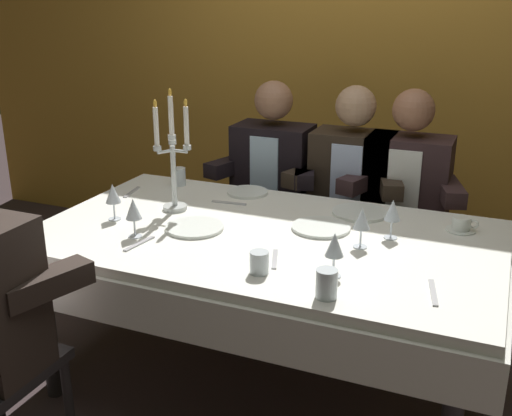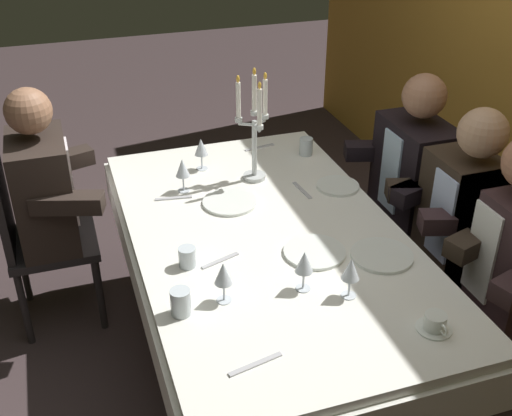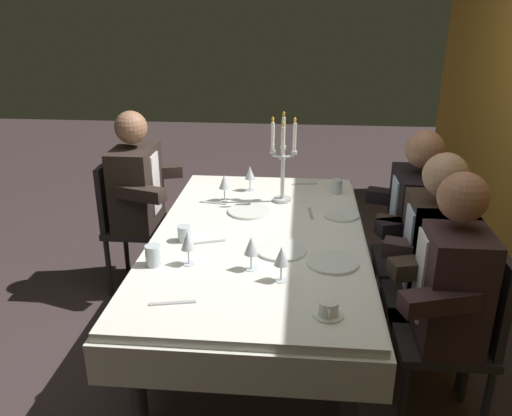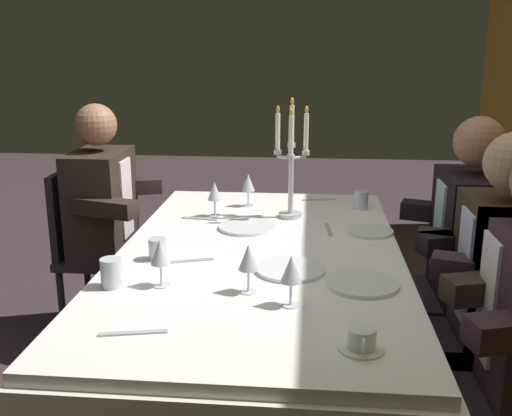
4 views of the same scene
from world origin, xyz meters
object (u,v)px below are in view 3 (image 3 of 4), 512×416
object	(u,v)px
dining_table	(259,253)
coffee_cup_0	(329,309)
dinner_plate_1	(281,250)
wine_glass_1	(281,257)
wine_glass_3	(251,247)
water_tumbler_1	(184,233)
dinner_plate_0	(341,215)
wine_glass_0	(250,173)
dinner_plate_2	(249,211)
wine_glass_2	(188,242)
candelabra	(283,163)
seated_diner_2	(436,253)
water_tumbler_0	(153,255)
seated_diner_0	(135,186)
wine_glass_4	(224,183)
water_tumbler_2	(337,187)
seated_diner_1	(418,217)
seated_diner_3	(451,282)
dinner_plate_3	(332,262)

from	to	relation	value
dining_table	coffee_cup_0	world-z (taller)	coffee_cup_0
dinner_plate_1	wine_glass_1	bearing A→B (deg)	2.15
wine_glass_3	water_tumbler_1	distance (m)	0.47
dinner_plate_0	wine_glass_0	size ratio (longest dim) A/B	1.23
dinner_plate_2	wine_glass_0	bearing A→B (deg)	-174.80
dinner_plate_0	wine_glass_1	distance (m)	0.84
wine_glass_2	wine_glass_3	size ratio (longest dim) A/B	1.00
candelabra	seated_diner_2	size ratio (longest dim) A/B	0.45
wine_glass_2	water_tumbler_0	size ratio (longest dim) A/B	1.65
water_tumbler_1	seated_diner_0	size ratio (longest dim) A/B	0.07
dinner_plate_2	wine_glass_3	bearing A→B (deg)	6.69
wine_glass_3	wine_glass_4	distance (m)	0.91
dinner_plate_2	water_tumbler_0	size ratio (longest dim) A/B	2.50
water_tumbler_2	seated_diner_1	distance (m)	0.57
seated_diner_0	seated_diner_1	bearing A→B (deg)	77.86
wine_glass_3	water_tumbler_2	distance (m)	1.15
dining_table	wine_glass_2	size ratio (longest dim) A/B	11.83
seated_diner_3	dinner_plate_2	bearing A→B (deg)	-126.81
dinner_plate_0	dinner_plate_2	world-z (taller)	same
dinner_plate_0	wine_glass_1	world-z (taller)	wine_glass_1
dinner_plate_0	water_tumbler_2	size ratio (longest dim) A/B	2.22
water_tumbler_0	water_tumbler_2	xyz separation A→B (m)	(-1.06, 0.90, -0.00)
wine_glass_0	dinner_plate_1	bearing A→B (deg)	15.62
dinner_plate_0	water_tumbler_1	distance (m)	0.92
dinner_plate_2	water_tumbler_2	world-z (taller)	water_tumbler_2
wine_glass_0	candelabra	bearing A→B (deg)	50.43
candelabra	dinner_plate_2	size ratio (longest dim) A/B	2.23
dinner_plate_0	seated_diner_3	size ratio (longest dim) A/B	0.16
dinner_plate_2	seated_diner_2	world-z (taller)	seated_diner_2
wine_glass_2	seated_diner_3	xyz separation A→B (m)	(0.06, 1.18, -0.12)
coffee_cup_0	water_tumbler_2	bearing A→B (deg)	175.73
dinner_plate_0	water_tumbler_0	distance (m)	1.13
seated_diner_1	seated_diner_3	world-z (taller)	same
dinner_plate_0	wine_glass_2	xyz separation A→B (m)	(0.65, -0.75, 0.11)
candelabra	water_tumbler_2	distance (m)	0.43
dinner_plate_1	wine_glass_4	bearing A→B (deg)	-150.57
wine_glass_0	dinner_plate_0	bearing A→B (deg)	55.25
seated_diner_0	seated_diner_2	size ratio (longest dim) A/B	1.00
wine_glass_3	coffee_cup_0	bearing A→B (deg)	44.00
dining_table	seated_diner_1	xyz separation A→B (m)	(-0.31, 0.89, 0.11)
dinner_plate_2	wine_glass_4	xyz separation A→B (m)	(-0.18, -0.17, 0.11)
candelabra	dinner_plate_0	size ratio (longest dim) A/B	2.74
wine_glass_1	candelabra	bearing A→B (deg)	-177.84
coffee_cup_0	seated_diner_3	size ratio (longest dim) A/B	0.11
dining_table	water_tumbler_1	size ratio (longest dim) A/B	23.84
wine_glass_4	seated_diner_1	distance (m)	1.15
dinner_plate_1	candelabra	bearing A→B (deg)	-177.83
wine_glass_3	seated_diner_2	distance (m)	0.93
candelabra	seated_diner_1	size ratio (longest dim) A/B	0.45
dining_table	dinner_plate_3	size ratio (longest dim) A/B	7.81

